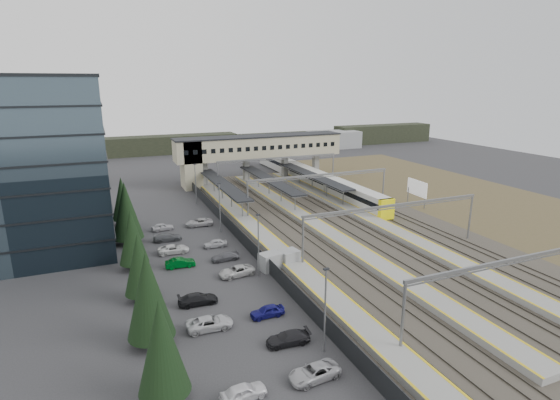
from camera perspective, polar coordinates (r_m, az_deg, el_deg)
name	(u,v)px	position (r m, az deg, el deg)	size (l,w,h in m)	color
ground	(291,246)	(64.67, 1.49, -5.99)	(220.00, 220.00, 0.00)	#2B2B2D
office_building	(10,168)	(68.84, -31.77, 3.57)	(24.30, 18.30, 24.30)	#34444E
conifer_row	(135,244)	(54.44, -18.44, -5.51)	(4.42, 49.82, 9.50)	black
car_park	(213,275)	(54.53, -8.73, -9.64)	(10.66, 44.81, 1.26)	silver
lampposts	(236,222)	(61.69, -5.76, -2.85)	(0.50, 53.25, 8.07)	slate
fence	(239,235)	(66.57, -5.40, -4.51)	(0.08, 90.00, 2.00)	#26282B
relay_cabin_near	(270,262)	(56.40, -1.26, -8.04)	(3.03, 2.48, 2.23)	gray
relay_cabin_far	(289,258)	(57.37, 1.18, -7.64)	(2.74, 2.42, 2.21)	gray
rail_corridor	(331,226)	(72.76, 6.61, -3.41)	(34.00, 90.00, 0.92)	#36342B
canopies	(269,179)	(90.05, -1.45, 2.70)	(23.10, 30.00, 3.28)	black
footbridge	(249,150)	(103.44, -4.13, 6.55)	(40.40, 6.40, 11.20)	tan
gantries	(352,194)	(70.83, 9.42, 0.78)	(28.40, 62.28, 7.17)	slate
train	(310,177)	(101.93, 3.95, 3.07)	(2.88, 60.17, 3.63)	beige
billboard	(417,189)	(88.45, 17.46, 1.41)	(0.51, 5.95, 5.05)	slate
scrub_east	(490,205)	(94.93, 25.77, -0.60)	(34.00, 120.00, 0.06)	#494528
treeline_far	(246,142)	(156.42, -4.41, 7.61)	(170.00, 19.00, 7.00)	black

